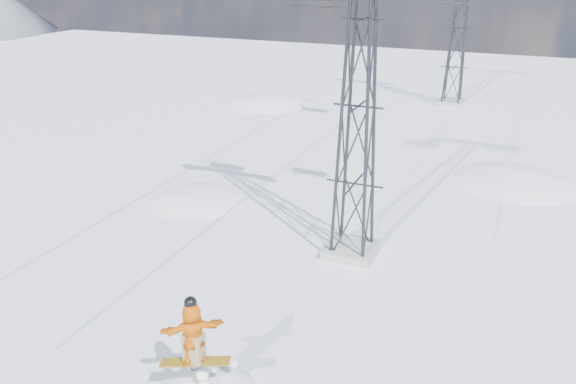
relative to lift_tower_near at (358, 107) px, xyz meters
name	(u,v)px	position (x,y,z in m)	size (l,w,h in m)	color
snow_terrain	(324,276)	(-5.57, 13.24, -15.06)	(39.00, 37.00, 22.00)	white
lift_tower_near	(358,107)	(0.00, 0.00, 0.00)	(5.20, 1.80, 11.43)	#999999
lift_tower_far	(459,29)	(0.00, 25.00, 0.00)	(5.20, 1.80, 11.43)	#999999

